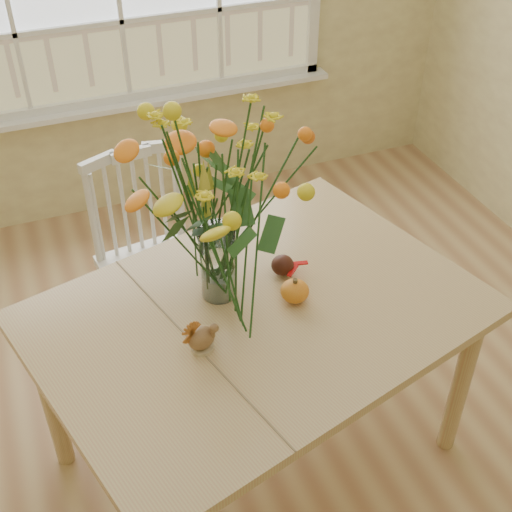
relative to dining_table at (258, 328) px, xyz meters
name	(u,v)px	position (x,y,z in m)	size (l,w,h in m)	color
floor	(278,489)	(0.01, -0.20, -0.71)	(4.00, 4.50, 0.01)	#AB7C53
dining_table	(258,328)	(0.00, 0.00, 0.00)	(1.72, 1.43, 0.80)	tan
windsor_chair	(149,248)	(-0.21, 0.81, -0.16)	(0.50, 0.48, 0.98)	white
flower_vase	(215,194)	(-0.10, 0.13, 0.51)	(0.58, 0.58, 0.70)	white
pumpkin	(295,292)	(0.14, 0.00, 0.13)	(0.10, 0.10, 0.08)	orange
turkey_figurine	(201,338)	(-0.24, -0.11, 0.14)	(0.11, 0.10, 0.12)	#CCB78C
dark_gourd	(283,266)	(0.15, 0.15, 0.13)	(0.13, 0.08, 0.08)	#38160F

